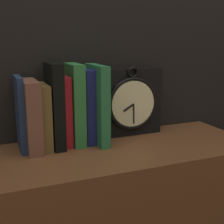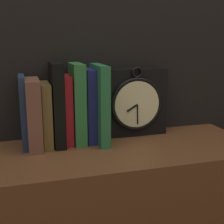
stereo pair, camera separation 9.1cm
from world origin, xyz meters
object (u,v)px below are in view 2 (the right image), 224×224
book_slot0_navy (23,112)px  book_slot1_brown (34,114)px  clock (133,102)px  book_slot3_black (57,104)px  book_slot4_red (67,109)px  book_slot2_brown (46,115)px  book_slot7_green (100,104)px  book_slot5_green (77,104)px  book_slot6_navy (89,105)px

book_slot0_navy → book_slot1_brown: (0.03, -0.01, -0.01)m
clock → book_slot3_black: bearing=-173.4°
clock → book_slot4_red: bearing=-175.1°
book_slot1_brown → book_slot2_brown: (0.04, 0.01, -0.01)m
book_slot1_brown → book_slot7_green: (0.20, -0.00, 0.02)m
book_slot2_brown → clock: bearing=5.6°
book_slot4_red → book_slot7_green: bearing=-12.6°
book_slot1_brown → book_slot5_green: 0.14m
book_slot4_red → book_slot6_navy: (0.07, -0.00, 0.01)m
clock → book_slot0_navy: clock is taller
book_slot1_brown → book_slot6_navy: bearing=5.4°
book_slot3_black → book_slot6_navy: (0.10, 0.01, -0.01)m
book_slot6_navy → book_slot4_red: bearing=178.5°
book_slot3_black → book_slot7_green: 0.13m
clock → book_slot6_navy: bearing=-172.3°
book_slot2_brown → book_slot6_navy: size_ratio=0.84×
book_slot7_green → book_slot6_navy: bearing=145.6°
book_slot2_brown → book_slot7_green: size_ratio=0.79×
book_slot0_navy → book_slot3_black: size_ratio=0.86×
book_slot0_navy → book_slot6_navy: 0.20m
clock → book_slot4_red: 0.23m
clock → book_slot0_navy: bearing=-176.2°
clock → book_slot2_brown: 0.30m
book_slot3_black → book_slot6_navy: size_ratio=1.09×
book_slot3_black → clock: bearing=6.6°
book_slot5_green → book_slot6_navy: size_ratio=1.08×
book_slot2_brown → book_slot7_green: bearing=-4.5°
book_slot1_brown → book_slot7_green: bearing=-1.2°
book_slot0_navy → book_slot4_red: bearing=1.8°
book_slot6_navy → book_slot2_brown: bearing=-176.8°
book_slot5_green → book_slot6_navy: book_slot5_green is taller
clock → book_slot3_black: book_slot3_black is taller
book_slot5_green → clock: bearing=7.4°
book_slot3_black → book_slot5_green: bearing=4.3°
book_slot6_navy → book_slot0_navy: bearing=-179.3°
book_slot1_brown → book_slot2_brown: bearing=13.2°
book_slot0_navy → book_slot2_brown: bearing=-4.5°
clock → book_slot7_green: book_slot7_green is taller
book_slot3_black → book_slot1_brown: bearing=-174.0°
book_slot4_red → book_slot3_black: bearing=-161.1°
book_slot1_brown → book_slot0_navy: bearing=154.7°
book_slot0_navy → book_slot6_navy: (0.20, 0.00, 0.01)m
clock → book_slot5_green: (-0.20, -0.03, 0.01)m
book_slot0_navy → book_slot5_green: bearing=-0.5°
book_slot0_navy → book_slot2_brown: (0.07, -0.01, -0.01)m
book_slot1_brown → book_slot7_green: 0.20m
clock → book_slot6_navy: 0.16m
book_slot0_navy → book_slot3_black: 0.10m
book_slot5_green → book_slot6_navy: 0.04m
book_slot0_navy → book_slot7_green: (0.23, -0.02, 0.01)m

